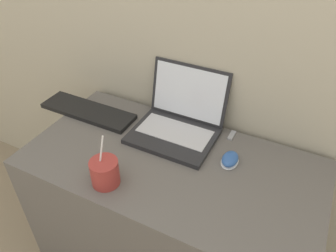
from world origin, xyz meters
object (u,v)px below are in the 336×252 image
Objects in this scene: drink_cup at (105,172)px; computer_mouse at (230,159)px; usb_stick at (232,135)px; laptop at (179,120)px; external_keyboard at (88,111)px.

drink_cup reaches higher than computer_mouse.
drink_cup is 3.21× the size of usb_stick.
laptop is 0.39m from drink_cup.
laptop is 1.75× the size of drink_cup.
drink_cup is 0.55m from usb_stick.
laptop is at bearing 75.56° from drink_cup.
usb_stick is at bearing 12.07° from external_keyboard.
external_keyboard is at bearing 178.50° from computer_mouse.
computer_mouse is 0.21× the size of external_keyboard.
laptop is at bearing -162.44° from usb_stick.
laptop reaches higher than external_keyboard.
laptop is 0.43m from external_keyboard.
drink_cup reaches higher than usb_stick.
external_keyboard is at bearing -170.79° from laptop.
laptop is 0.23m from usb_stick.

